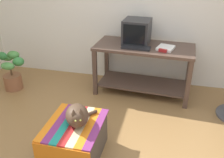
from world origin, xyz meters
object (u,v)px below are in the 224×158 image
object	(u,v)px
ottoman_with_blanket	(75,139)
stapler	(163,51)
keyboard	(136,48)
potted_plant	(12,72)
desk	(143,61)
tv_monitor	(137,32)
book	(166,48)
cat	(77,115)

from	to	relation	value
ottoman_with_blanket	stapler	size ratio (longest dim) A/B	6.16
keyboard	potted_plant	bearing A→B (deg)	-169.82
desk	tv_monitor	size ratio (longest dim) A/B	3.45
book	stapler	distance (m)	0.13
ottoman_with_blanket	stapler	world-z (taller)	stapler
cat	stapler	size ratio (longest dim) A/B	3.89
book	stapler	world-z (taller)	stapler
potted_plant	keyboard	bearing A→B (deg)	7.33
ottoman_with_blanket	cat	size ratio (longest dim) A/B	1.58
ottoman_with_blanket	desk	bearing A→B (deg)	71.53
ottoman_with_blanket	potted_plant	bearing A→B (deg)	142.28
ottoman_with_blanket	stapler	bearing A→B (deg)	59.68
tv_monitor	ottoman_with_blanket	world-z (taller)	tv_monitor
desk	ottoman_with_blanket	xyz separation A→B (m)	(-0.51, -1.52, -0.31)
tv_monitor	potted_plant	size ratio (longest dim) A/B	0.67
potted_plant	stapler	bearing A→B (deg)	4.79
desk	book	bearing A→B (deg)	-9.06
cat	stapler	distance (m)	1.53
book	potted_plant	world-z (taller)	book
book	ottoman_with_blanket	size ratio (longest dim) A/B	0.36
ottoman_with_blanket	keyboard	bearing A→B (deg)	73.66
tv_monitor	stapler	distance (m)	0.51
keyboard	book	distance (m)	0.41
keyboard	stapler	distance (m)	0.38
keyboard	tv_monitor	bearing A→B (deg)	99.84
keyboard	cat	world-z (taller)	keyboard
tv_monitor	desk	bearing A→B (deg)	-29.41
desk	stapler	bearing A→B (deg)	-32.48
book	keyboard	bearing A→B (deg)	-155.11
cat	book	bearing A→B (deg)	37.15
stapler	book	bearing A→B (deg)	3.02
book	stapler	bearing A→B (deg)	-89.76
desk	stapler	world-z (taller)	stapler
book	desk	bearing A→B (deg)	-177.81
desk	keyboard	distance (m)	0.30
cat	potted_plant	world-z (taller)	cat
desk	stapler	distance (m)	0.42
ottoman_with_blanket	cat	xyz separation A→B (m)	(0.04, 0.01, 0.30)
potted_plant	desk	bearing A→B (deg)	10.90
stapler	tv_monitor	bearing A→B (deg)	72.52
stapler	desk	bearing A→B (deg)	71.54
book	ottoman_with_blanket	distance (m)	1.76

